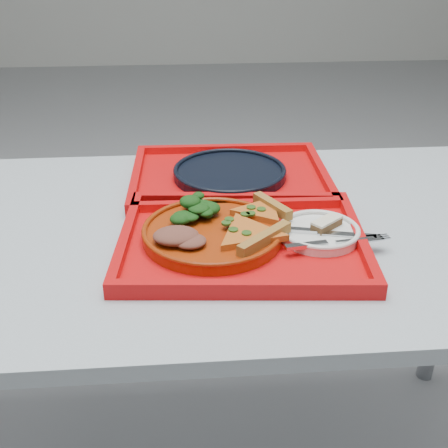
{
  "coord_description": "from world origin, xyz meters",
  "views": [
    {
      "loc": [
        -0.03,
        -0.99,
        1.28
      ],
      "look_at": [
        0.04,
        -0.06,
        0.78
      ],
      "focal_mm": 45.0,
      "sensor_mm": 36.0,
      "label": 1
    }
  ],
  "objects_px": {
    "navy_plate": "(230,174)",
    "dessert_bar": "(327,223)",
    "tray_main": "(242,243)",
    "tray_far": "(230,179)",
    "dinner_plate": "(212,234)"
  },
  "relations": [
    {
      "from": "dinner_plate",
      "to": "dessert_bar",
      "type": "bearing_deg",
      "value": -0.12
    },
    {
      "from": "dinner_plate",
      "to": "navy_plate",
      "type": "distance_m",
      "value": 0.29
    },
    {
      "from": "navy_plate",
      "to": "dessert_bar",
      "type": "height_order",
      "value": "dessert_bar"
    },
    {
      "from": "navy_plate",
      "to": "dessert_bar",
      "type": "distance_m",
      "value": 0.33
    },
    {
      "from": "dessert_bar",
      "to": "tray_far",
      "type": "bearing_deg",
      "value": 79.57
    },
    {
      "from": "navy_plate",
      "to": "tray_far",
      "type": "bearing_deg",
      "value": 0.0
    },
    {
      "from": "tray_main",
      "to": "dessert_bar",
      "type": "distance_m",
      "value": 0.16
    },
    {
      "from": "tray_main",
      "to": "navy_plate",
      "type": "height_order",
      "value": "navy_plate"
    },
    {
      "from": "tray_main",
      "to": "tray_far",
      "type": "height_order",
      "value": "same"
    },
    {
      "from": "tray_far",
      "to": "tray_main",
      "type": "bearing_deg",
      "value": -89.16
    },
    {
      "from": "tray_main",
      "to": "dinner_plate",
      "type": "relative_size",
      "value": 1.73
    },
    {
      "from": "tray_far",
      "to": "dessert_bar",
      "type": "height_order",
      "value": "dessert_bar"
    },
    {
      "from": "tray_far",
      "to": "navy_plate",
      "type": "bearing_deg",
      "value": -178.51
    },
    {
      "from": "navy_plate",
      "to": "dessert_bar",
      "type": "xyz_separation_m",
      "value": [
        0.16,
        -0.29,
        0.02
      ]
    },
    {
      "from": "tray_main",
      "to": "dinner_plate",
      "type": "bearing_deg",
      "value": 174.38
    }
  ]
}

